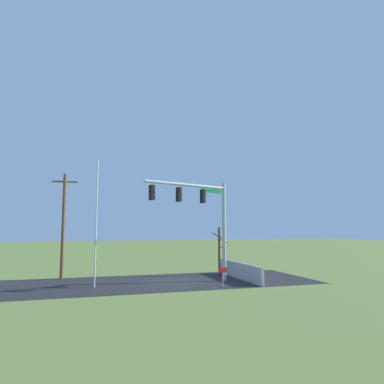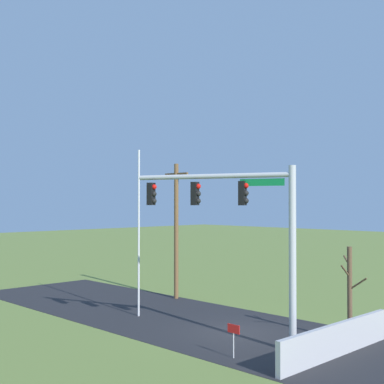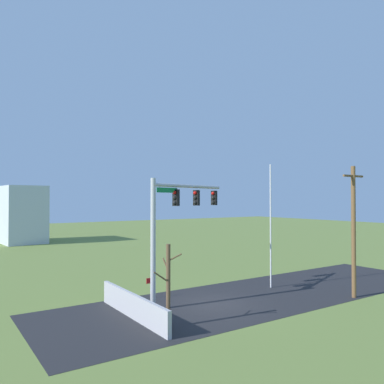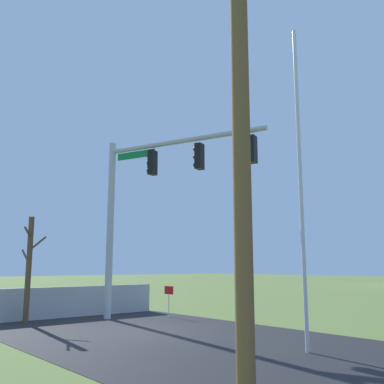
% 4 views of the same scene
% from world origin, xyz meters
% --- Properties ---
extents(ground_plane, '(160.00, 160.00, 0.00)m').
position_xyz_m(ground_plane, '(0.00, 0.00, 0.00)').
color(ground_plane, olive).
extents(road_surface, '(28.00, 8.00, 0.01)m').
position_xyz_m(road_surface, '(-4.00, 0.00, 0.01)').
color(road_surface, '#232326').
rests_on(road_surface, ground_plane).
extents(sidewalk_corner, '(6.00, 6.00, 0.01)m').
position_xyz_m(sidewalk_corner, '(4.49, -0.85, 0.00)').
color(sidewalk_corner, '#B7B5AD').
rests_on(sidewalk_corner, ground_plane).
extents(retaining_fence, '(0.20, 7.23, 1.21)m').
position_xyz_m(retaining_fence, '(4.97, -0.20, 0.61)').
color(retaining_fence, '#A8A8AD').
rests_on(retaining_fence, ground_plane).
extents(signal_mast, '(6.42, 2.58, 7.05)m').
position_xyz_m(signal_mast, '(1.67, -1.53, 5.01)').
color(signal_mast, '#B2B5BA').
rests_on(signal_mast, ground_plane).
extents(flagpole, '(0.10, 0.10, 8.26)m').
position_xyz_m(flagpole, '(-5.52, -1.05, 4.13)').
color(flagpole, silver).
rests_on(flagpole, ground_plane).
extents(utility_pole, '(1.90, 0.26, 7.92)m').
position_xyz_m(utility_pole, '(-7.80, 3.59, 4.12)').
color(utility_pole, brown).
rests_on(utility_pole, ground_plane).
extents(bare_tree, '(1.27, 1.02, 3.84)m').
position_xyz_m(bare_tree, '(4.25, 2.05, 1.98)').
color(bare_tree, brown).
rests_on(bare_tree, ground_plane).
extents(open_sign, '(0.56, 0.04, 1.22)m').
position_xyz_m(open_sign, '(2.46, -3.06, 0.91)').
color(open_sign, silver).
rests_on(open_sign, ground_plane).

